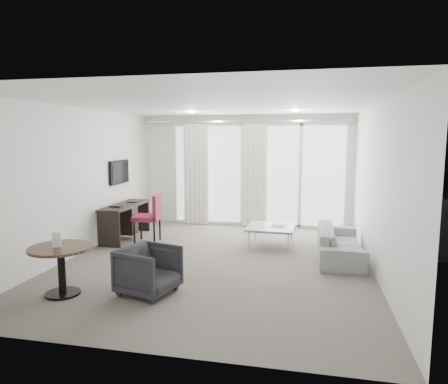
% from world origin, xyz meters
% --- Properties ---
extents(floor, '(5.00, 6.00, 0.00)m').
position_xyz_m(floor, '(0.00, 0.00, 0.00)').
color(floor, '#655E56').
rests_on(floor, ground).
extents(ceiling, '(5.00, 6.00, 0.00)m').
position_xyz_m(ceiling, '(0.00, 0.00, 2.60)').
color(ceiling, white).
rests_on(ceiling, ground).
extents(wall_left, '(0.00, 6.00, 2.60)m').
position_xyz_m(wall_left, '(-2.50, 0.00, 1.30)').
color(wall_left, silver).
rests_on(wall_left, ground).
extents(wall_right, '(0.00, 6.00, 2.60)m').
position_xyz_m(wall_right, '(2.50, 0.00, 1.30)').
color(wall_right, silver).
rests_on(wall_right, ground).
extents(wall_front, '(5.00, 0.00, 2.60)m').
position_xyz_m(wall_front, '(0.00, -3.00, 1.30)').
color(wall_front, silver).
rests_on(wall_front, ground).
extents(window_panel, '(4.00, 0.02, 2.38)m').
position_xyz_m(window_panel, '(0.30, 2.98, 1.20)').
color(window_panel, white).
rests_on(window_panel, ground).
extents(window_frame, '(4.10, 0.06, 2.44)m').
position_xyz_m(window_frame, '(0.30, 2.97, 1.20)').
color(window_frame, white).
rests_on(window_frame, ground).
extents(curtain_left, '(0.60, 0.20, 2.38)m').
position_xyz_m(curtain_left, '(-1.15, 2.82, 1.20)').
color(curtain_left, silver).
rests_on(curtain_left, ground).
extents(curtain_right, '(0.60, 0.20, 2.38)m').
position_xyz_m(curtain_right, '(0.25, 2.82, 1.20)').
color(curtain_right, silver).
rests_on(curtain_right, ground).
extents(curtain_track, '(4.80, 0.04, 0.04)m').
position_xyz_m(curtain_track, '(0.00, 2.82, 2.45)').
color(curtain_track, '#B2B2B7').
rests_on(curtain_track, ceiling).
extents(downlight_a, '(0.12, 0.12, 0.02)m').
position_xyz_m(downlight_a, '(-0.90, 1.60, 2.59)').
color(downlight_a, '#FFE0B2').
rests_on(downlight_a, ceiling).
extents(downlight_b, '(0.12, 0.12, 0.02)m').
position_xyz_m(downlight_b, '(1.20, 1.60, 2.59)').
color(downlight_b, '#FFE0B2').
rests_on(downlight_b, ceiling).
extents(desk, '(0.47, 1.52, 0.71)m').
position_xyz_m(desk, '(-2.20, 1.13, 0.36)').
color(desk, black).
rests_on(desk, floor).
extents(tv, '(0.05, 0.80, 0.50)m').
position_xyz_m(tv, '(-2.46, 1.45, 1.35)').
color(tv, black).
rests_on(tv, wall_left).
extents(desk_chair, '(0.57, 0.54, 0.97)m').
position_xyz_m(desk_chair, '(-1.63, 0.94, 0.48)').
color(desk_chair, maroon).
rests_on(desk_chair, floor).
extents(round_table, '(1.05, 1.05, 0.65)m').
position_xyz_m(round_table, '(-1.67, -1.84, 0.33)').
color(round_table, '#3B281B').
rests_on(round_table, floor).
extents(menu_card, '(0.11, 0.06, 0.20)m').
position_xyz_m(menu_card, '(-1.69, -1.88, 0.72)').
color(menu_card, white).
rests_on(menu_card, round_table).
extents(tub_armchair, '(0.85, 0.84, 0.64)m').
position_xyz_m(tub_armchair, '(-0.57, -1.57, 0.32)').
color(tub_armchair, '#25252A').
rests_on(tub_armchair, floor).
extents(coffee_table, '(0.92, 0.92, 0.39)m').
position_xyz_m(coffee_table, '(0.81, 1.12, 0.20)').
color(coffee_table, gray).
rests_on(coffee_table, floor).
extents(remote, '(0.07, 0.17, 0.02)m').
position_xyz_m(remote, '(0.86, 1.25, 0.36)').
color(remote, black).
rests_on(remote, coffee_table).
extents(magazine, '(0.25, 0.29, 0.01)m').
position_xyz_m(magazine, '(0.95, 1.20, 0.36)').
color(magazine, gray).
rests_on(magazine, coffee_table).
extents(sofa, '(0.72, 1.84, 0.54)m').
position_xyz_m(sofa, '(2.04, 0.62, 0.27)').
color(sofa, gray).
rests_on(sofa, floor).
extents(terrace_slab, '(5.60, 3.00, 0.12)m').
position_xyz_m(terrace_slab, '(0.30, 4.50, -0.06)').
color(terrace_slab, '#4D4D50').
rests_on(terrace_slab, ground).
extents(rattan_chair_a, '(0.60, 0.60, 0.82)m').
position_xyz_m(rattan_chair_a, '(0.70, 3.89, 0.41)').
color(rattan_chair_a, brown).
rests_on(rattan_chair_a, terrace_slab).
extents(rattan_chair_b, '(0.65, 0.65, 0.75)m').
position_xyz_m(rattan_chair_b, '(1.92, 4.03, 0.38)').
color(rattan_chair_b, brown).
rests_on(rattan_chair_b, terrace_slab).
extents(rattan_table, '(0.60, 0.60, 0.45)m').
position_xyz_m(rattan_table, '(1.60, 3.53, 0.23)').
color(rattan_table, brown).
rests_on(rattan_table, terrace_slab).
extents(balustrade, '(5.50, 0.06, 1.05)m').
position_xyz_m(balustrade, '(0.30, 5.95, 0.50)').
color(balustrade, '#B2B2B7').
rests_on(balustrade, terrace_slab).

